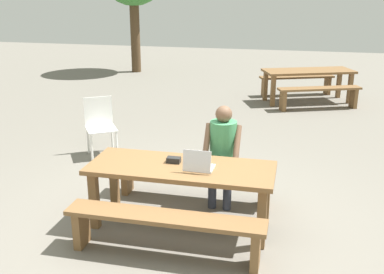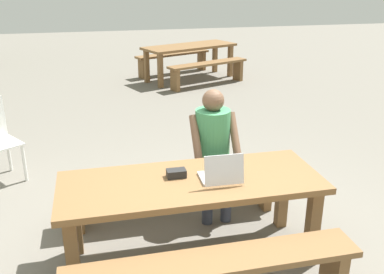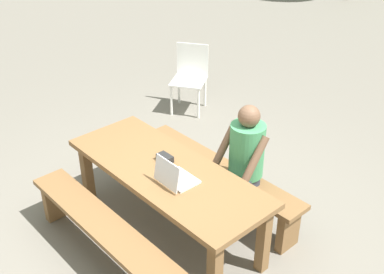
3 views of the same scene
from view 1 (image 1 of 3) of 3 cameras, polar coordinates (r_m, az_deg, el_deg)
ground_plane at (r=5.22m, az=-1.33°, el=-10.78°), size 30.00×30.00×0.00m
picnic_table_front at (r=4.95m, az=-1.38°, el=-4.69°), size 2.01×0.76×0.70m
bench_near at (r=4.50m, az=-3.45°, el=-10.89°), size 1.97×0.30×0.45m
bench_far at (r=5.64m, az=0.29°, el=-4.58°), size 1.97×0.30×0.45m
laptop at (r=4.77m, az=0.83°, el=-3.51°), size 0.30×0.28×0.24m
small_pouch at (r=4.99m, az=-2.31°, el=-2.88°), size 0.15×0.09×0.06m
person_seated at (r=5.41m, az=3.84°, el=-1.36°), size 0.43×0.42×1.22m
plastic_chair at (r=7.25m, az=-11.38°, el=1.51°), size 0.61×0.61×0.90m
picnic_table_mid at (r=10.74m, az=14.29°, el=7.54°), size 2.14×1.44×0.73m
bench_mid_south at (r=10.20m, az=15.59°, el=5.32°), size 1.79×0.95×0.47m
bench_mid_north at (r=11.40m, az=12.92°, el=6.85°), size 1.79×0.95×0.47m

